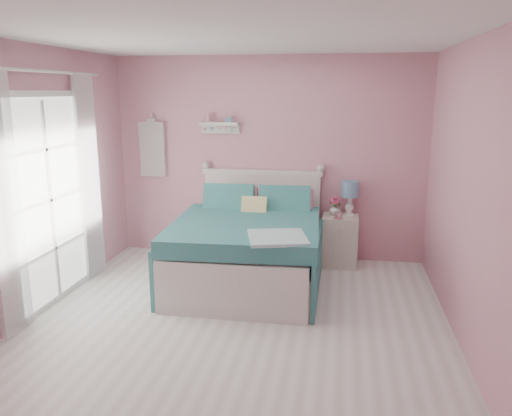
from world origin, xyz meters
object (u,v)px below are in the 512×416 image
(vase, at_px, (335,209))
(teacup, at_px, (338,216))
(bed, at_px, (249,249))
(table_lamp, at_px, (350,192))
(nightstand, at_px, (340,240))

(vase, relative_size, teacup, 1.46)
(bed, relative_size, teacup, 20.75)
(bed, bearing_deg, table_lamp, 34.57)
(nightstand, distance_m, teacup, 0.38)
(bed, height_order, nightstand, bed)
(nightstand, xyz_separation_m, table_lamp, (0.10, 0.08, 0.62))
(bed, bearing_deg, nightstand, 34.64)
(nightstand, relative_size, teacup, 6.48)
(nightstand, bearing_deg, vase, 145.68)
(teacup, bearing_deg, nightstand, 78.99)
(nightstand, distance_m, table_lamp, 0.63)
(vase, xyz_separation_m, teacup, (0.05, -0.19, -0.03))
(teacup, bearing_deg, table_lamp, 59.19)
(bed, xyz_separation_m, teacup, (0.99, 0.63, 0.28))
(table_lamp, relative_size, vase, 3.00)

